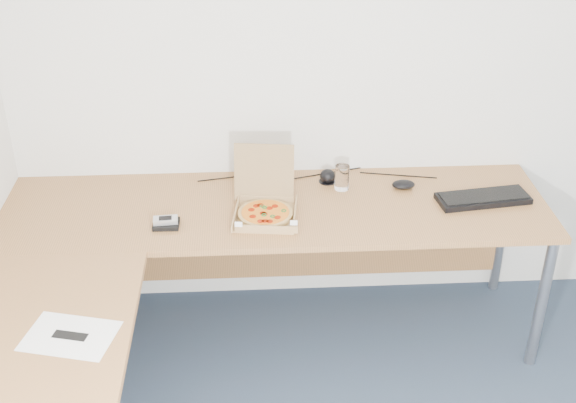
{
  "coord_description": "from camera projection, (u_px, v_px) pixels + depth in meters",
  "views": [
    {
      "loc": [
        -0.61,
        -1.57,
        2.46
      ],
      "look_at": [
        -0.45,
        1.28,
        0.82
      ],
      "focal_mm": 46.86,
      "sensor_mm": 36.0,
      "label": 1
    }
  ],
  "objects": [
    {
      "name": "paper_sheet",
      "position": [
        70.0,
        336.0,
        2.65
      ],
      "size": [
        0.36,
        0.29,
        0.0
      ],
      "primitive_type": "cube",
      "rotation": [
        0.0,
        0.0,
        -0.25
      ],
      "color": "white",
      "rests_on": "desk"
    },
    {
      "name": "keyboard",
      "position": [
        483.0,
        198.0,
        3.47
      ],
      "size": [
        0.44,
        0.21,
        0.03
      ],
      "primitive_type": "cube",
      "rotation": [
        0.0,
        0.0,
        0.14
      ],
      "color": "black",
      "rests_on": "desk"
    },
    {
      "name": "cable_bundle",
      "position": [
        312.0,
        176.0,
        3.69
      ],
      "size": [
        0.56,
        0.12,
        0.01
      ],
      "primitive_type": null,
      "rotation": [
        0.0,
        0.0,
        0.14
      ],
      "color": "black",
      "rests_on": "desk"
    },
    {
      "name": "wallet",
      "position": [
        166.0,
        224.0,
        3.28
      ],
      "size": [
        0.11,
        0.1,
        0.02
      ],
      "primitive_type": "cube",
      "rotation": [
        0.0,
        0.0,
        -0.02
      ],
      "color": "black",
      "rests_on": "desk"
    },
    {
      "name": "phone",
      "position": [
        165.0,
        220.0,
        3.27
      ],
      "size": [
        0.11,
        0.06,
        0.02
      ],
      "primitive_type": "cube",
      "rotation": [
        0.0,
        0.0,
        0.07
      ],
      "color": "#B2B5BA",
      "rests_on": "wallet"
    },
    {
      "name": "mouse",
      "position": [
        403.0,
        185.0,
        3.58
      ],
      "size": [
        0.12,
        0.09,
        0.04
      ],
      "primitive_type": "ellipsoid",
      "rotation": [
        0.0,
        0.0,
        0.21
      ],
      "color": "black",
      "rests_on": "desk"
    },
    {
      "name": "drinking_glass",
      "position": [
        342.0,
        177.0,
        3.55
      ],
      "size": [
        0.07,
        0.07,
        0.12
      ],
      "primitive_type": "cylinder",
      "color": "silver",
      "rests_on": "desk"
    },
    {
      "name": "dome_speaker",
      "position": [
        328.0,
        175.0,
        3.62
      ],
      "size": [
        0.08,
        0.08,
        0.07
      ],
      "primitive_type": "ellipsoid",
      "color": "black",
      "rests_on": "desk"
    },
    {
      "name": "desk",
      "position": [
        201.0,
        267.0,
        3.07
      ],
      "size": [
        2.5,
        2.2,
        0.73
      ],
      "color": "#A36C3B",
      "rests_on": "ground"
    },
    {
      "name": "room_shell",
      "position": [
        484.0,
        296.0,
        1.99
      ],
      "size": [
        3.5,
        3.5,
        2.5
      ],
      "primitive_type": null,
      "color": "silver",
      "rests_on": "ground"
    },
    {
      "name": "pizza_box",
      "position": [
        265.0,
        209.0,
        3.35
      ],
      "size": [
        0.27,
        0.32,
        0.28
      ],
      "rotation": [
        0.0,
        0.0,
        -0.12
      ],
      "color": "#A98351",
      "rests_on": "desk"
    }
  ]
}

